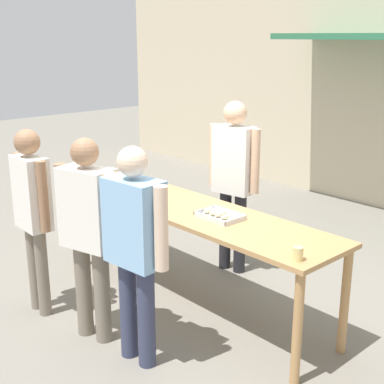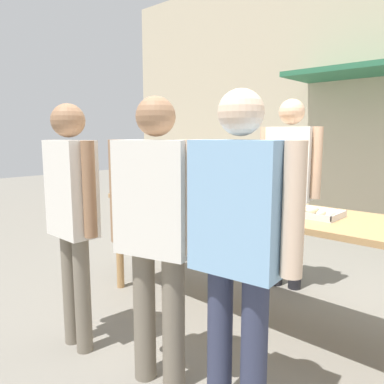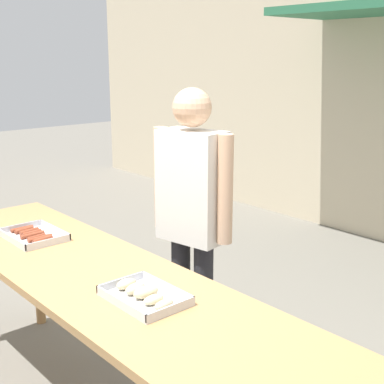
{
  "view_description": "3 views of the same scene",
  "coord_description": "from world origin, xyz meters",
  "views": [
    {
      "loc": [
        3.35,
        -3.08,
        2.41
      ],
      "look_at": [
        0.0,
        0.0,
        1.08
      ],
      "focal_mm": 50.0,
      "sensor_mm": 36.0,
      "label": 1
    },
    {
      "loc": [
        1.43,
        -2.4,
        1.47
      ],
      "look_at": [
        -0.74,
        -0.01,
        0.98
      ],
      "focal_mm": 35.0,
      "sensor_mm": 36.0,
      "label": 2
    },
    {
      "loc": [
        2.13,
        -1.29,
        1.97
      ],
      "look_at": [
        -0.24,
        0.8,
        1.17
      ],
      "focal_mm": 50.0,
      "sensor_mm": 36.0,
      "label": 3
    }
  ],
  "objects": [
    {
      "name": "food_tray_buns",
      "position": [
        0.35,
        -0.01,
        0.95
      ],
      "size": [
        0.38,
        0.26,
        0.06
      ],
      "color": "silver",
      "rests_on": "serving_table"
    },
    {
      "name": "serving_table",
      "position": [
        0.0,
        0.0,
        0.83
      ],
      "size": [
        2.96,
        0.73,
        0.93
      ],
      "color": "tan",
      "rests_on": "ground"
    },
    {
      "name": "person_server_behind_table",
      "position": [
        -0.24,
        0.8,
        1.08
      ],
      "size": [
        0.58,
        0.29,
        1.8
      ],
      "rotation": [
        0.0,
        0.0,
        0.18
      ],
      "color": "#232328",
      "rests_on": "ground"
    },
    {
      "name": "food_tray_sausages",
      "position": [
        -0.74,
        -0.01,
        0.94
      ],
      "size": [
        0.38,
        0.28,
        0.04
      ],
      "color": "silver",
      "rests_on": "serving_table"
    }
  ]
}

